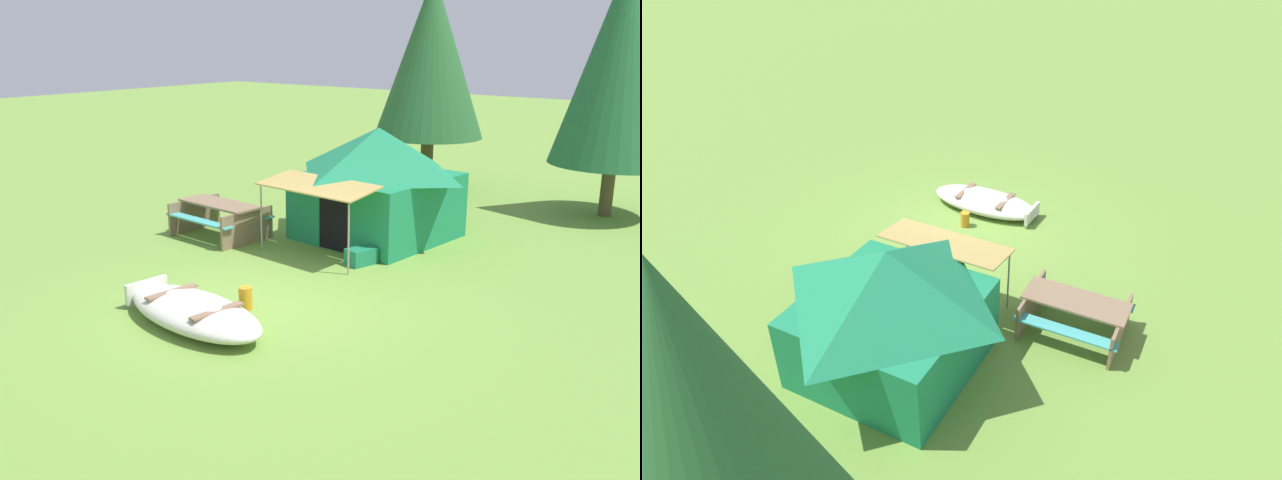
% 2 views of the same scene
% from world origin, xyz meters
% --- Properties ---
extents(ground_plane, '(80.00, 80.00, 0.00)m').
position_xyz_m(ground_plane, '(0.00, 0.00, 0.00)').
color(ground_plane, olive).
extents(beached_rowboat, '(2.96, 1.49, 0.44)m').
position_xyz_m(beached_rowboat, '(-0.15, -1.28, 0.23)').
color(beached_rowboat, silver).
rests_on(beached_rowboat, ground_plane).
extents(canvas_cabin_tent, '(3.19, 4.11, 2.39)m').
position_xyz_m(canvas_cabin_tent, '(-0.69, 4.48, 1.24)').
color(canvas_cabin_tent, '#1D8454').
rests_on(canvas_cabin_tent, ground_plane).
extents(picnic_table, '(2.02, 1.54, 0.76)m').
position_xyz_m(picnic_table, '(-3.40, 2.42, 0.48)').
color(picnic_table, '#896D50').
rests_on(picnic_table, ground_plane).
extents(cooler_box, '(0.50, 0.63, 0.32)m').
position_xyz_m(cooler_box, '(0.14, 2.73, 0.16)').
color(cooler_box, '#1E815A').
rests_on(cooler_box, ground_plane).
extents(fuel_can, '(0.27, 0.27, 0.38)m').
position_xyz_m(fuel_can, '(0.01, -0.32, 0.19)').
color(fuel_can, orange).
rests_on(fuel_can, ground_plane).
extents(pine_tree_back_left, '(2.93, 2.93, 6.21)m').
position_xyz_m(pine_tree_back_left, '(2.64, 9.51, 3.73)').
color(pine_tree_back_left, brown).
rests_on(pine_tree_back_left, ground_plane).
extents(pine_tree_back_right, '(3.00, 3.00, 5.84)m').
position_xyz_m(pine_tree_back_right, '(-2.31, 9.42, 3.66)').
color(pine_tree_back_right, '#4E3F26').
rests_on(pine_tree_back_right, ground_plane).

